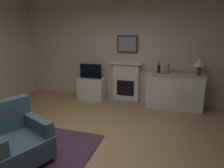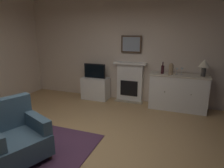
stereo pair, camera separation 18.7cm
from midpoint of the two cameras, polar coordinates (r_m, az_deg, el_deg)
ground_plane at (r=3.50m, az=-10.72°, el=-19.39°), size 6.03×5.54×0.10m
wall_rear at (r=5.46m, az=2.01°, el=10.68°), size 6.03×0.06×2.98m
area_rug at (r=3.58m, az=-25.47°, el=-18.79°), size 1.95×1.98×0.02m
fireplace_unit at (r=5.46m, az=3.12°, el=0.65°), size 0.87×0.30×1.10m
framed_picture at (r=5.34m, az=3.40°, el=11.45°), size 0.55×0.04×0.45m
sideboard_cabinet at (r=5.17m, az=16.52°, el=-2.00°), size 1.39×0.49×0.89m
table_lamp at (r=5.04m, az=23.03°, el=5.43°), size 0.26×0.26×0.40m
wine_bottle at (r=5.05m, az=12.36°, el=4.33°), size 0.08×0.08×0.29m
wine_glass_left at (r=5.01m, az=16.22°, el=4.16°), size 0.07×0.07×0.16m
wine_glass_center at (r=5.07m, az=17.48°, el=4.18°), size 0.07×0.07×0.16m
vase_decorative at (r=4.99m, az=14.67°, el=4.43°), size 0.11×0.11×0.28m
tv_cabinet at (r=5.68m, az=-6.90°, el=-1.31°), size 0.75×0.42×0.63m
tv_set at (r=5.54m, az=-7.16°, el=3.71°), size 0.62×0.07×0.40m
armchair at (r=3.36m, az=-27.67°, el=-13.96°), size 1.04×1.01×0.92m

